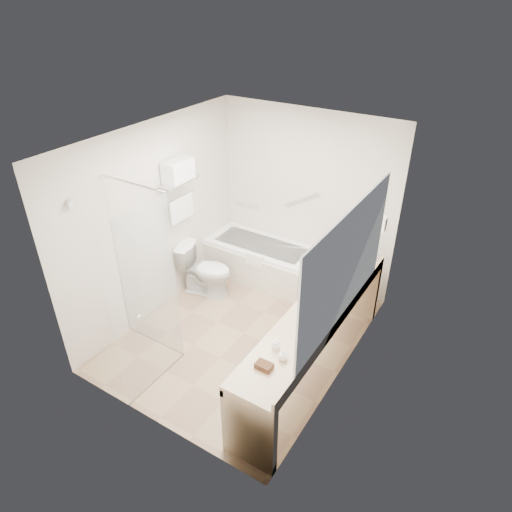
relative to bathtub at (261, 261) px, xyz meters
The scene contains 25 objects.
floor 1.36m from the bathtub, 68.05° to the right, with size 3.20×3.20×0.00m, color tan.
ceiling 2.59m from the bathtub, 68.05° to the right, with size 2.60×3.20×0.10m, color white.
wall_back 1.15m from the bathtub, 35.84° to the left, with size 2.60×0.10×2.50m, color beige.
wall_front 3.04m from the bathtub, 80.02° to the right, with size 2.60×0.10×2.50m, color beige.
wall_left 1.77m from the bathtub, 122.86° to the right, with size 0.10×3.20×2.50m, color beige.
wall_right 2.39m from the bathtub, 34.55° to the right, with size 0.10×3.20×2.50m, color beige.
bathtub is the anchor object (origin of this frame).
grab_bar_short 0.87m from the bathtub, 144.55° to the left, with size 0.03×0.03×0.40m, color silver.
grab_bar_long 1.12m from the bathtub, 35.51° to the left, with size 0.03×0.03×0.60m, color silver.
shower_enclosure 2.31m from the bathtub, 93.47° to the right, with size 0.96×0.91×2.11m.
towel_shelf 1.85m from the bathtub, 127.02° to the right, with size 0.24×0.55×0.81m.
vanity_counter 2.09m from the bathtub, 42.35° to the right, with size 0.55×2.70×0.95m.
sink 1.92m from the bathtub, 32.47° to the right, with size 0.40×0.52×0.14m, color white.
faucet 2.07m from the bathtub, 30.20° to the right, with size 0.03×0.03×0.14m, color silver.
mirror 2.60m from the bathtub, 37.82° to the right, with size 0.02×2.00×1.20m, color #B0B6BD.
hairdryer_unit 2.12m from the bathtub, ahead, with size 0.08×0.10×0.18m, color white.
toilet 0.89m from the bathtub, 120.70° to the right, with size 0.42×0.75×0.74m, color white.
amenity_basket 2.83m from the bathtub, 58.01° to the right, with size 0.16×0.10×0.05m, color #4D2F1B.
soap_bottle_a 2.58m from the bathtub, 55.37° to the right, with size 0.06×0.13×0.06m, color white.
soap_bottle_b 2.73m from the bathtub, 54.24° to the right, with size 0.09×0.12×0.09m, color white.
water_bottle_left 1.88m from the bathtub, 29.06° to the right, with size 0.05×0.05×0.17m.
water_bottle_mid 1.59m from the bathtub, 10.26° to the right, with size 0.05×0.05×0.18m.
water_bottle_right 1.74m from the bathtub, 20.95° to the right, with size 0.06×0.06×0.20m.
drinking_glass_near 1.75m from the bathtub, 34.09° to the right, with size 0.08×0.08×0.10m, color silver.
drinking_glass_far 1.69m from the bathtub, 32.51° to the right, with size 0.08×0.08×0.10m, color silver.
Camera 1 is at (2.49, -3.68, 3.86)m, focal length 32.00 mm.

